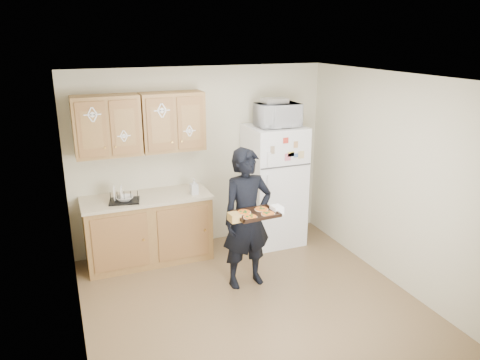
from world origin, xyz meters
The scene contains 23 objects.
floor centered at (0.00, 0.00, 0.00)m, with size 3.60×3.60×0.00m, color brown.
ceiling centered at (0.00, 0.00, 2.50)m, with size 3.60×3.60×0.00m, color silver.
wall_back centered at (0.00, 1.80, 1.25)m, with size 3.60×0.04×2.50m, color beige.
wall_front centered at (0.00, -1.80, 1.25)m, with size 3.60×0.04×2.50m, color beige.
wall_left centered at (-1.80, 0.00, 1.25)m, with size 0.04×3.60×2.50m, color beige.
wall_right centered at (1.80, 0.00, 1.25)m, with size 0.04×3.60×2.50m, color beige.
refrigerator centered at (0.95, 1.43, 0.85)m, with size 0.75×0.70×1.70m, color white.
base_cabinet centered at (-0.85, 1.48, 0.43)m, with size 1.60×0.60×0.86m, color brown.
countertop centered at (-0.85, 1.48, 0.88)m, with size 1.64×0.64×0.04m, color beige.
upper_cab_left centered at (-1.25, 1.61, 1.83)m, with size 0.80×0.33×0.75m, color brown.
upper_cab_right centered at (-0.43, 1.61, 1.83)m, with size 0.80×0.33×0.75m, color brown.
cereal_box centered at (1.47, 1.67, 0.16)m, with size 0.20×0.07×0.32m, color gold.
person centered at (0.12, 0.43, 0.84)m, with size 0.61×0.40×1.68m, color black.
baking_tray centered at (0.10, 0.14, 1.01)m, with size 0.47×0.34×0.04m, color black.
pizza_front_left centered at (0.00, 0.05, 1.03)m, with size 0.16×0.16×0.02m, color orange.
pizza_front_right centered at (0.22, 0.06, 1.03)m, with size 0.16×0.16×0.02m, color orange.
pizza_back_left centered at (-0.01, 0.21, 1.03)m, with size 0.16×0.16×0.02m, color orange.
pizza_back_right centered at (0.21, 0.22, 1.03)m, with size 0.16×0.16×0.02m, color orange.
microwave centered at (0.96, 1.38, 1.86)m, with size 0.57×0.38×0.31m, color white.
foil_pan centered at (0.92, 1.41, 2.05)m, with size 0.32×0.23×0.07m, color silver.
dish_rack centered at (-1.14, 1.39, 0.97)m, with size 0.37×0.27×0.15m, color black.
bowl centered at (-1.13, 1.39, 0.94)m, with size 0.21×0.21×0.05m, color silver.
soap_bottle centered at (-0.25, 1.34, 1.00)m, with size 0.09×0.10×0.21m, color white.
Camera 1 is at (-1.83, -4.24, 2.92)m, focal length 35.00 mm.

